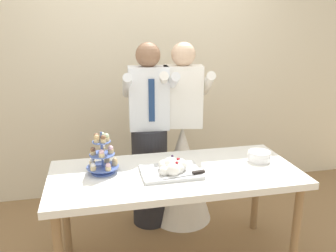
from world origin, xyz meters
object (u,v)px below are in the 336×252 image
at_px(plate_stack, 259,156).
at_px(main_cake_tray, 172,168).
at_px(cupcake_stand, 102,156).
at_px(dessert_table, 175,180).
at_px(person_groom, 149,147).
at_px(person_bride, 182,161).

bearing_deg(plate_stack, main_cake_tray, -172.70).
distance_m(cupcake_stand, plate_stack, 1.20).
bearing_deg(dessert_table, plate_stack, 4.37).
distance_m(dessert_table, main_cake_tray, 0.13).
xyz_separation_m(plate_stack, person_groom, (-0.77, 0.59, -0.07)).
bearing_deg(person_bride, plate_stack, -52.08).
relative_size(cupcake_stand, person_bride, 0.18).
height_order(person_groom, person_bride, same).
distance_m(plate_stack, person_bride, 0.79).
xyz_separation_m(cupcake_stand, person_bride, (0.74, 0.56, -0.32)).
bearing_deg(main_cake_tray, person_groom, 93.90).
relative_size(main_cake_tray, person_groom, 0.26).
height_order(cupcake_stand, person_groom, person_groom).
bearing_deg(person_groom, dessert_table, -82.49).
distance_m(dessert_table, person_bride, 0.69).
bearing_deg(dessert_table, cupcake_stand, 170.36).
relative_size(dessert_table, person_groom, 1.08).
bearing_deg(main_cake_tray, dessert_table, 46.70).
xyz_separation_m(dessert_table, main_cake_tray, (-0.04, -0.04, 0.12)).
xyz_separation_m(dessert_table, person_bride, (0.22, 0.64, -0.12)).
xyz_separation_m(cupcake_stand, main_cake_tray, (0.48, -0.13, -0.08)).
bearing_deg(plate_stack, person_groom, 142.61).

